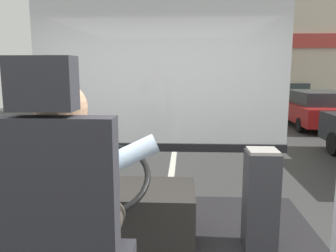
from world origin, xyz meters
The scene contains 9 objects.
ground centered at (0.00, 8.80, -0.02)m, with size 18.00×44.00×0.06m.
bus_driver centered at (-0.22, -0.39, 1.43)m, with size 0.73×0.54×0.77m.
steering_console centered at (-0.22, 0.70, 0.90)m, with size 1.10×1.01×0.81m.
fare_box centered at (0.80, 0.63, 1.04)m, with size 0.23×0.23×0.73m.
windshield_panel centered at (0.00, 1.62, 1.73)m, with size 2.50×0.08×1.48m.
street_tree centered at (-3.29, 11.93, 4.14)m, with size 3.43×3.43×5.87m.
shop_building centered at (6.32, 16.09, 4.12)m, with size 11.33×4.77×8.25m.
parked_car_red centered at (4.76, 10.19, 0.63)m, with size 2.01×4.17×1.22m.
parked_car_green centered at (4.93, 14.99, 0.68)m, with size 2.03×4.15×1.32m.
Camera 1 is at (0.25, -1.72, 1.97)m, focal length 36.50 mm.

